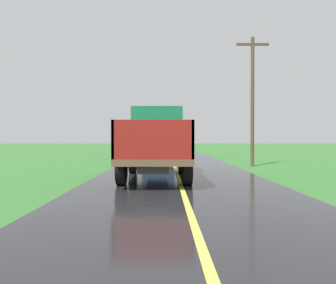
# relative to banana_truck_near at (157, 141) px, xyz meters

# --- Properties ---
(banana_truck_near) EXTENTS (2.38, 5.82, 2.80)m
(banana_truck_near) POSITION_rel_banana_truck_near_xyz_m (0.00, 0.00, 0.00)
(banana_truck_near) COLOR #2D2D30
(banana_truck_near) RESTS_ON road_surface
(banana_truck_far) EXTENTS (2.38, 5.81, 2.80)m
(banana_truck_far) POSITION_rel_banana_truck_near_xyz_m (-0.16, 13.00, -0.00)
(banana_truck_far) COLOR #2D2D30
(banana_truck_far) RESTS_ON road_surface
(utility_pole_roadside) EXTENTS (1.83, 0.20, 7.28)m
(utility_pole_roadside) POSITION_rel_banana_truck_near_xyz_m (5.28, 5.00, 2.44)
(utility_pole_roadside) COLOR brown
(utility_pole_roadside) RESTS_ON ground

